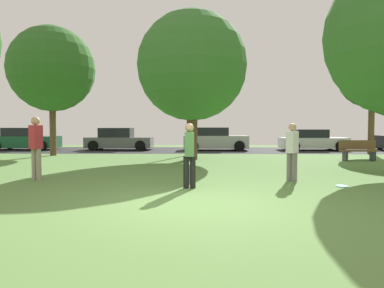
{
  "coord_description": "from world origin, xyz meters",
  "views": [
    {
      "loc": [
        0.25,
        -6.8,
        1.51
      ],
      "look_at": [
        0.0,
        5.25,
        0.92
      ],
      "focal_mm": 33.56,
      "sensor_mm": 36.0,
      "label": 1
    }
  ],
  "objects_px": {
    "frisbee_disc": "(342,186)",
    "oak_tree_center": "(52,69)",
    "person_walking": "(36,145)",
    "parked_car_grey": "(119,140)",
    "parked_car_silver": "(215,140)",
    "person_bystander": "(189,153)",
    "maple_tree_near": "(192,66)",
    "person_catcher": "(292,150)",
    "street_lamp_post": "(190,112)",
    "parked_car_white": "(312,141)",
    "park_bench": "(358,150)",
    "oak_tree_left": "(372,74)",
    "parked_car_green": "(25,140)"
  },
  "relations": [
    {
      "from": "maple_tree_near",
      "to": "street_lamp_post",
      "type": "xyz_separation_m",
      "value": [
        -0.16,
        2.68,
        -1.98
      ]
    },
    {
      "from": "frisbee_disc",
      "to": "parked_car_grey",
      "type": "bearing_deg",
      "value": 122.14
    },
    {
      "from": "oak_tree_left",
      "to": "frisbee_disc",
      "type": "relative_size",
      "value": 22.96
    },
    {
      "from": "person_catcher",
      "to": "parked_car_grey",
      "type": "relative_size",
      "value": 0.38
    },
    {
      "from": "person_catcher",
      "to": "oak_tree_center",
      "type": "bearing_deg",
      "value": -87.9
    },
    {
      "from": "parked_car_white",
      "to": "parked_car_grey",
      "type": "bearing_deg",
      "value": 179.6
    },
    {
      "from": "frisbee_disc",
      "to": "maple_tree_near",
      "type": "bearing_deg",
      "value": 118.17
    },
    {
      "from": "maple_tree_near",
      "to": "parked_car_grey",
      "type": "bearing_deg",
      "value": 126.14
    },
    {
      "from": "park_bench",
      "to": "street_lamp_post",
      "type": "distance_m",
      "value": 8.31
    },
    {
      "from": "frisbee_disc",
      "to": "parked_car_grey",
      "type": "distance_m",
      "value": 16.5
    },
    {
      "from": "parked_car_white",
      "to": "parked_car_silver",
      "type": "bearing_deg",
      "value": -178.54
    },
    {
      "from": "person_catcher",
      "to": "parked_car_white",
      "type": "xyz_separation_m",
      "value": [
        4.62,
        13.07,
        -0.26
      ]
    },
    {
      "from": "maple_tree_near",
      "to": "person_walking",
      "type": "relative_size",
      "value": 3.76
    },
    {
      "from": "street_lamp_post",
      "to": "parked_car_green",
      "type": "bearing_deg",
      "value": 159.79
    },
    {
      "from": "person_walking",
      "to": "parked_car_white",
      "type": "xyz_separation_m",
      "value": [
        11.73,
        12.97,
        -0.39
      ]
    },
    {
      "from": "person_walking",
      "to": "parked_car_grey",
      "type": "relative_size",
      "value": 0.43
    },
    {
      "from": "parked_car_silver",
      "to": "park_bench",
      "type": "xyz_separation_m",
      "value": [
        6.01,
        -6.84,
        -0.2
      ]
    },
    {
      "from": "parked_car_white",
      "to": "park_bench",
      "type": "relative_size",
      "value": 2.51
    },
    {
      "from": "parked_car_silver",
      "to": "person_catcher",
      "type": "bearing_deg",
      "value": -83.21
    },
    {
      "from": "person_walking",
      "to": "street_lamp_post",
      "type": "relative_size",
      "value": 0.4
    },
    {
      "from": "oak_tree_left",
      "to": "parked_car_grey",
      "type": "xyz_separation_m",
      "value": [
        -14.57,
        3.2,
        -3.71
      ]
    },
    {
      "from": "person_walking",
      "to": "parked_car_silver",
      "type": "relative_size",
      "value": 0.45
    },
    {
      "from": "person_walking",
      "to": "parked_car_grey",
      "type": "distance_m",
      "value": 13.07
    },
    {
      "from": "oak_tree_center",
      "to": "parked_car_silver",
      "type": "xyz_separation_m",
      "value": [
        8.61,
        4.24,
        -3.8
      ]
    },
    {
      "from": "frisbee_disc",
      "to": "oak_tree_center",
      "type": "bearing_deg",
      "value": 139.77
    },
    {
      "from": "person_walking",
      "to": "park_bench",
      "type": "bearing_deg",
      "value": -44.17
    },
    {
      "from": "oak_tree_left",
      "to": "parked_car_silver",
      "type": "relative_size",
      "value": 1.55
    },
    {
      "from": "person_bystander",
      "to": "park_bench",
      "type": "xyz_separation_m",
      "value": [
        7.24,
        7.2,
        -0.41
      ]
    },
    {
      "from": "person_walking",
      "to": "person_catcher",
      "type": "bearing_deg",
      "value": -72.33
    },
    {
      "from": "parked_car_green",
      "to": "park_bench",
      "type": "distance_m",
      "value": 19.69
    },
    {
      "from": "person_bystander",
      "to": "parked_car_green",
      "type": "bearing_deg",
      "value": 37.8
    },
    {
      "from": "parked_car_white",
      "to": "park_bench",
      "type": "xyz_separation_m",
      "value": [
        -0.15,
        -7.0,
        -0.15
      ]
    },
    {
      "from": "person_bystander",
      "to": "parked_car_grey",
      "type": "relative_size",
      "value": 0.38
    },
    {
      "from": "person_bystander",
      "to": "street_lamp_post",
      "type": "distance_m",
      "value": 10.41
    },
    {
      "from": "maple_tree_near",
      "to": "parked_car_green",
      "type": "distance_m",
      "value": 13.37
    },
    {
      "from": "oak_tree_center",
      "to": "person_catcher",
      "type": "relative_size",
      "value": 4.18
    },
    {
      "from": "oak_tree_left",
      "to": "park_bench",
      "type": "xyz_separation_m",
      "value": [
        -2.38,
        -3.88,
        -3.88
      ]
    },
    {
      "from": "parked_car_grey",
      "to": "maple_tree_near",
      "type": "bearing_deg",
      "value": -53.86
    },
    {
      "from": "oak_tree_center",
      "to": "street_lamp_post",
      "type": "height_order",
      "value": "oak_tree_center"
    },
    {
      "from": "maple_tree_near",
      "to": "person_catcher",
      "type": "height_order",
      "value": "maple_tree_near"
    },
    {
      "from": "parked_car_white",
      "to": "park_bench",
      "type": "height_order",
      "value": "parked_car_white"
    },
    {
      "from": "maple_tree_near",
      "to": "person_catcher",
      "type": "relative_size",
      "value": 4.22
    },
    {
      "from": "street_lamp_post",
      "to": "person_bystander",
      "type": "bearing_deg",
      "value": -88.61
    },
    {
      "from": "park_bench",
      "to": "oak_tree_left",
      "type": "bearing_deg",
      "value": -121.47
    },
    {
      "from": "parked_car_grey",
      "to": "parked_car_silver",
      "type": "height_order",
      "value": "parked_car_silver"
    },
    {
      "from": "person_catcher",
      "to": "street_lamp_post",
      "type": "height_order",
      "value": "street_lamp_post"
    },
    {
      "from": "parked_car_green",
      "to": "parked_car_grey",
      "type": "height_order",
      "value": "parked_car_green"
    },
    {
      "from": "oak_tree_center",
      "to": "person_catcher",
      "type": "bearing_deg",
      "value": -40.53
    },
    {
      "from": "maple_tree_near",
      "to": "parked_car_white",
      "type": "bearing_deg",
      "value": 41.22
    },
    {
      "from": "person_catcher",
      "to": "parked_car_silver",
      "type": "bearing_deg",
      "value": -130.58
    }
  ]
}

